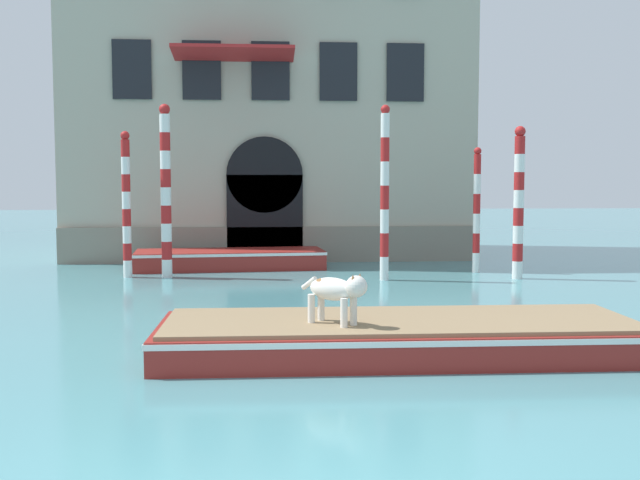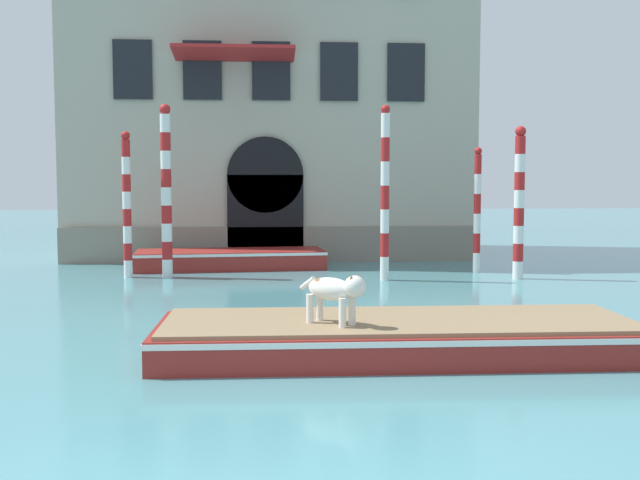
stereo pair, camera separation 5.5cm
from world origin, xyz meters
The scene contains 8 objects.
boat_foreground centered at (2.06, 5.08, 0.28)m, with size 7.15×2.52×0.53m.
dog_on_deck centered at (1.09, 4.71, 1.02)m, with size 0.90×0.84×0.75m.
boat_moored_near_palazzo centered at (-0.90, 16.08, 0.28)m, with size 5.57×2.31×0.54m.
mooring_pole_0 centered at (5.99, 14.65, 1.76)m, with size 0.21×0.21×3.48m.
mooring_pole_1 centered at (-2.48, 14.23, 2.30)m, with size 0.28×0.28×4.56m.
mooring_pole_2 centered at (6.69, 13.23, 2.00)m, with size 0.28×0.28×3.96m.
mooring_pole_3 centered at (3.17, 13.22, 2.26)m, with size 0.23×0.23×4.48m.
mooring_pole_4 centered at (-3.52, 14.29, 1.94)m, with size 0.23×0.23×3.85m.
Camera 2 is at (0.10, -5.73, 2.58)m, focal length 42.00 mm.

